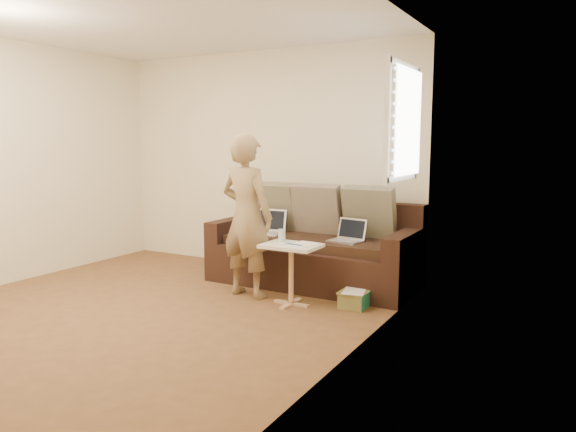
{
  "coord_description": "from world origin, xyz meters",
  "views": [
    {
      "loc": [
        3.42,
        -3.32,
        1.53
      ],
      "look_at": [
        0.8,
        1.4,
        0.78
      ],
      "focal_mm": 33.56,
      "sensor_mm": 36.0,
      "label": 1
    }
  ],
  "objects_px": {
    "person": "(247,216)",
    "drinking_glass": "(282,235)",
    "side_table": "(291,275)",
    "striped_box": "(354,299)",
    "sofa": "(313,245)",
    "laptop_silver": "(345,242)",
    "laptop_white": "(265,234)"
  },
  "relations": [
    {
      "from": "side_table",
      "to": "person",
      "type": "bearing_deg",
      "value": 174.31
    },
    {
      "from": "side_table",
      "to": "striped_box",
      "type": "relative_size",
      "value": 2.27
    },
    {
      "from": "laptop_silver",
      "to": "person",
      "type": "distance_m",
      "value": 1.03
    },
    {
      "from": "laptop_silver",
      "to": "side_table",
      "type": "bearing_deg",
      "value": -103.1
    },
    {
      "from": "drinking_glass",
      "to": "laptop_silver",
      "type": "bearing_deg",
      "value": 54.32
    },
    {
      "from": "laptop_white",
      "to": "person",
      "type": "height_order",
      "value": "person"
    },
    {
      "from": "sofa",
      "to": "side_table",
      "type": "xyz_separation_m",
      "value": [
        0.16,
        -0.78,
        -0.13
      ]
    },
    {
      "from": "laptop_silver",
      "to": "striped_box",
      "type": "bearing_deg",
      "value": -47.44
    },
    {
      "from": "sofa",
      "to": "drinking_glass",
      "type": "distance_m",
      "value": 0.74
    },
    {
      "from": "laptop_white",
      "to": "laptop_silver",
      "type": "bearing_deg",
      "value": -5.39
    },
    {
      "from": "person",
      "to": "drinking_glass",
      "type": "relative_size",
      "value": 13.41
    },
    {
      "from": "sofa",
      "to": "striped_box",
      "type": "height_order",
      "value": "sofa"
    },
    {
      "from": "sofa",
      "to": "laptop_silver",
      "type": "distance_m",
      "value": 0.46
    },
    {
      "from": "side_table",
      "to": "striped_box",
      "type": "height_order",
      "value": "side_table"
    },
    {
      "from": "sofa",
      "to": "side_table",
      "type": "distance_m",
      "value": 0.8
    },
    {
      "from": "drinking_glass",
      "to": "striped_box",
      "type": "bearing_deg",
      "value": 10.6
    },
    {
      "from": "side_table",
      "to": "striped_box",
      "type": "distance_m",
      "value": 0.63
    },
    {
      "from": "sofa",
      "to": "person",
      "type": "height_order",
      "value": "person"
    },
    {
      "from": "laptop_white",
      "to": "side_table",
      "type": "distance_m",
      "value": 0.99
    },
    {
      "from": "laptop_white",
      "to": "drinking_glass",
      "type": "relative_size",
      "value": 3.07
    },
    {
      "from": "laptop_white",
      "to": "striped_box",
      "type": "xyz_separation_m",
      "value": [
        1.25,
        -0.47,
        -0.44
      ]
    },
    {
      "from": "drinking_glass",
      "to": "striped_box",
      "type": "distance_m",
      "value": 0.9
    },
    {
      "from": "laptop_silver",
      "to": "laptop_white",
      "type": "distance_m",
      "value": 0.97
    },
    {
      "from": "side_table",
      "to": "drinking_glass",
      "type": "relative_size",
      "value": 4.84
    },
    {
      "from": "person",
      "to": "drinking_glass",
      "type": "xyz_separation_m",
      "value": [
        0.39,
        0.02,
        -0.16
      ]
    },
    {
      "from": "drinking_glass",
      "to": "laptop_white",
      "type": "bearing_deg",
      "value": 132.97
    },
    {
      "from": "sofa",
      "to": "drinking_glass",
      "type": "xyz_separation_m",
      "value": [
        0.02,
        -0.71,
        0.22
      ]
    },
    {
      "from": "sofa",
      "to": "side_table",
      "type": "relative_size",
      "value": 3.79
    },
    {
      "from": "laptop_white",
      "to": "striped_box",
      "type": "bearing_deg",
      "value": -24.35
    },
    {
      "from": "sofa",
      "to": "laptop_white",
      "type": "bearing_deg",
      "value": -168.61
    },
    {
      "from": "side_table",
      "to": "sofa",
      "type": "bearing_deg",
      "value": 101.42
    },
    {
      "from": "laptop_silver",
      "to": "side_table",
      "type": "relative_size",
      "value": 0.56
    }
  ]
}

